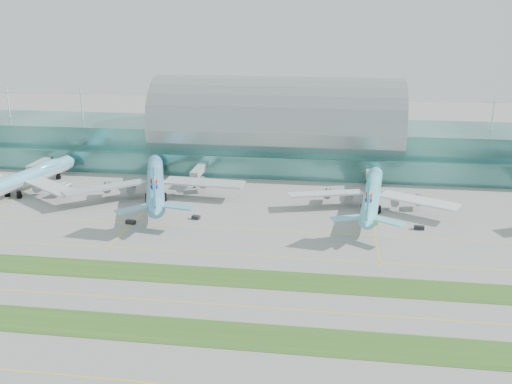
# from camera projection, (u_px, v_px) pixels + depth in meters

# --- Properties ---
(ground) EXTENTS (700.00, 700.00, 0.00)m
(ground) POSITION_uv_depth(u_px,v_px,m) (229.00, 281.00, 161.74)
(ground) COLOR gray
(ground) RESTS_ON ground
(terminal) EXTENTS (340.00, 69.10, 36.00)m
(terminal) POSITION_uv_depth(u_px,v_px,m) (277.00, 136.00, 278.88)
(terminal) COLOR #3D7A75
(terminal) RESTS_ON ground
(grass_strip_near) EXTENTS (420.00, 12.00, 0.08)m
(grass_strip_near) POSITION_uv_depth(u_px,v_px,m) (208.00, 333.00, 135.32)
(grass_strip_near) COLOR #2D591E
(grass_strip_near) RESTS_ON ground
(grass_strip_far) EXTENTS (420.00, 12.00, 0.08)m
(grass_strip_far) POSITION_uv_depth(u_px,v_px,m) (231.00, 277.00, 163.62)
(grass_strip_far) COLOR #2D591E
(grass_strip_far) RESTS_ON ground
(taxiline_b) EXTENTS (420.00, 0.35, 0.01)m
(taxiline_b) POSITION_uv_depth(u_px,v_px,m) (219.00, 305.00, 148.54)
(taxiline_b) COLOR yellow
(taxiline_b) RESTS_ON ground
(taxiline_c) EXTENTS (420.00, 0.35, 0.01)m
(taxiline_c) POSITION_uv_depth(u_px,v_px,m) (240.00, 255.00, 178.72)
(taxiline_c) COLOR yellow
(taxiline_c) RESTS_ON ground
(taxiline_d) EXTENTS (420.00, 0.35, 0.01)m
(taxiline_d) POSITION_uv_depth(u_px,v_px,m) (250.00, 229.00, 199.47)
(taxiline_d) COLOR yellow
(taxiline_d) RESTS_ON ground
(airliner_a) EXTENTS (66.16, 76.20, 21.17)m
(airliner_a) POSITION_uv_depth(u_px,v_px,m) (19.00, 179.00, 235.60)
(airliner_a) COLOR #63B9DA
(airliner_a) RESTS_ON ground
(airliner_b) EXTENTS (69.28, 80.39, 22.70)m
(airliner_b) POSITION_uv_depth(u_px,v_px,m) (155.00, 181.00, 231.07)
(airliner_b) COLOR #5AA8C7
(airliner_b) RESTS_ON ground
(airliner_c) EXTENTS (64.34, 73.41, 20.20)m
(airliner_c) POSITION_uv_depth(u_px,v_px,m) (372.00, 193.00, 218.27)
(airliner_c) COLOR #68D2E5
(airliner_c) RESTS_ON ground
(gse_c) EXTENTS (3.74, 2.40, 1.34)m
(gse_c) POSITION_uv_depth(u_px,v_px,m) (131.00, 222.00, 204.48)
(gse_c) COLOR black
(gse_c) RESTS_ON ground
(gse_d) EXTENTS (3.29, 2.53, 1.29)m
(gse_d) POSITION_uv_depth(u_px,v_px,m) (196.00, 217.00, 209.29)
(gse_d) COLOR black
(gse_d) RESTS_ON ground
(gse_e) EXTENTS (4.29, 2.73, 1.50)m
(gse_e) POSITION_uv_depth(u_px,v_px,m) (372.00, 222.00, 204.24)
(gse_e) COLOR gold
(gse_e) RESTS_ON ground
(gse_f) EXTENTS (3.70, 1.87, 1.39)m
(gse_f) POSITION_uv_depth(u_px,v_px,m) (419.00, 228.00, 199.24)
(gse_f) COLOR black
(gse_f) RESTS_ON ground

